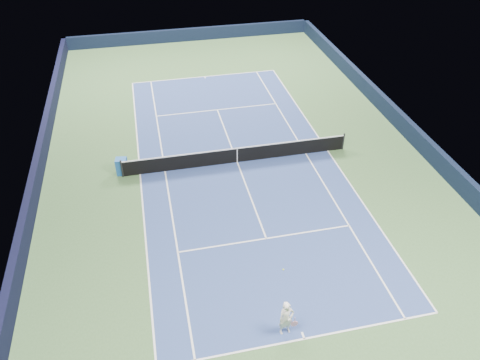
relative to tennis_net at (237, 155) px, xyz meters
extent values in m
plane|color=#3B5D33|center=(0.00, 0.00, -0.50)|extent=(40.00, 40.00, 0.00)
cube|color=black|center=(0.00, 19.82, 0.05)|extent=(22.00, 0.35, 1.10)
cube|color=#101A32|center=(10.82, 0.00, 0.05)|extent=(0.35, 40.00, 1.10)
cube|color=black|center=(-10.82, 0.00, 0.05)|extent=(0.35, 40.00, 1.10)
cube|color=navy|center=(0.00, 0.00, -0.50)|extent=(10.97, 23.77, 0.01)
cube|color=white|center=(0.00, 11.88, -0.50)|extent=(10.97, 0.08, 0.00)
cube|color=white|center=(0.00, -11.88, -0.50)|extent=(10.97, 0.08, 0.00)
cube|color=white|center=(5.49, 0.00, -0.50)|extent=(0.08, 23.77, 0.00)
cube|color=white|center=(-5.49, 0.00, -0.50)|extent=(0.08, 23.77, 0.00)
cube|color=white|center=(4.12, 0.00, -0.50)|extent=(0.08, 23.77, 0.00)
cube|color=white|center=(-4.12, 0.00, -0.50)|extent=(0.08, 23.77, 0.00)
cube|color=white|center=(0.00, 6.40, -0.50)|extent=(8.23, 0.08, 0.00)
cube|color=white|center=(0.00, -6.40, -0.50)|extent=(8.23, 0.08, 0.00)
cube|color=white|center=(0.00, 0.00, -0.50)|extent=(0.08, 12.80, 0.00)
cube|color=white|center=(0.00, 11.73, -0.50)|extent=(0.08, 0.30, 0.00)
cube|color=white|center=(0.00, -11.73, -0.50)|extent=(0.08, 0.30, 0.00)
cylinder|color=black|center=(-6.40, 0.00, 0.03)|extent=(0.10, 0.10, 1.07)
cylinder|color=black|center=(6.40, 0.00, 0.03)|extent=(0.10, 0.10, 1.07)
cube|color=black|center=(0.00, 0.00, -0.05)|extent=(12.80, 0.03, 0.91)
cube|color=white|center=(0.00, 0.00, 0.44)|extent=(12.80, 0.04, 0.06)
cube|color=white|center=(0.00, 0.00, -0.05)|extent=(0.05, 0.04, 0.91)
cube|color=#1B55A6|center=(-6.40, 0.30, -0.03)|extent=(0.66, 0.62, 0.95)
cube|color=white|center=(-6.11, 0.30, -0.05)|extent=(0.03, 0.42, 0.42)
imported|color=white|center=(-0.62, -11.42, 0.30)|extent=(0.62, 0.45, 1.60)
cylinder|color=pink|center=(-0.30, -11.47, 0.20)|extent=(0.03, 0.03, 0.26)
cylinder|color=black|center=(-0.30, -11.47, -0.04)|extent=(0.26, 0.02, 0.26)
cylinder|color=pink|center=(-0.30, -11.47, -0.04)|extent=(0.28, 0.03, 0.28)
sphere|color=#C7E831|center=(-0.52, -10.42, 1.82)|extent=(0.07, 0.07, 0.07)
camera|label=1|loc=(-4.59, -21.51, 14.69)|focal=35.00mm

